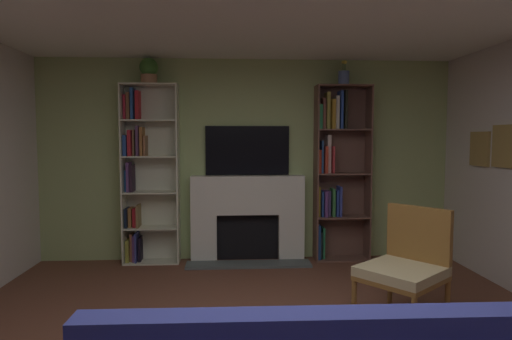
% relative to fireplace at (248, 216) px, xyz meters
% --- Properties ---
extents(wall_back_accent, '(5.47, 0.06, 2.61)m').
position_rel_fireplace_xyz_m(wall_back_accent, '(0.00, 0.14, 0.72)').
color(wall_back_accent, '#A4BB76').
rests_on(wall_back_accent, ground_plane).
extents(fireplace, '(1.56, 0.51, 1.11)m').
position_rel_fireplace_xyz_m(fireplace, '(0.00, 0.00, 0.00)').
color(fireplace, white).
rests_on(fireplace, ground_plane).
extents(tv, '(1.08, 0.06, 0.64)m').
position_rel_fireplace_xyz_m(tv, '(0.00, 0.08, 0.85)').
color(tv, black).
rests_on(tv, fireplace).
extents(bookshelf_left, '(0.70, 0.28, 2.27)m').
position_rel_fireplace_xyz_m(bookshelf_left, '(-1.31, 0.01, 0.55)').
color(bookshelf_left, beige).
rests_on(bookshelf_left, ground_plane).
extents(bookshelf_right, '(0.70, 0.30, 2.27)m').
position_rel_fireplace_xyz_m(bookshelf_right, '(1.15, 0.00, 0.62)').
color(bookshelf_right, brown).
rests_on(bookshelf_right, ground_plane).
extents(potted_plant, '(0.23, 0.23, 0.32)m').
position_rel_fireplace_xyz_m(potted_plant, '(-1.23, -0.04, 1.85)').
color(potted_plant, '#A87952').
rests_on(potted_plant, bookshelf_left).
extents(vase_with_flowers, '(0.14, 0.14, 0.31)m').
position_rel_fireplace_xyz_m(vase_with_flowers, '(1.23, -0.04, 1.79)').
color(vase_with_flowers, '#546AA3').
rests_on(vase_with_flowers, bookshelf_right).
extents(armchair, '(0.85, 0.85, 0.99)m').
position_rel_fireplace_xyz_m(armchair, '(1.27, -2.04, -0.06)').
color(armchair, brown).
rests_on(armchair, ground_plane).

